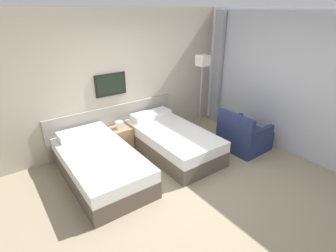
# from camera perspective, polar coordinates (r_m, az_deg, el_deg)

# --- Properties ---
(ground_plane) EXTENTS (16.00, 16.00, 0.00)m
(ground_plane) POSITION_cam_1_polar(r_m,az_deg,el_deg) (4.44, 3.54, -12.91)
(ground_plane) COLOR gray
(wall_headboard) EXTENTS (10.00, 0.10, 2.70)m
(wall_headboard) POSITION_cam_1_polar(r_m,az_deg,el_deg) (5.47, -10.33, 9.32)
(wall_headboard) COLOR #B7AD99
(wall_headboard) RESTS_ON ground_plane
(wall_window) EXTENTS (0.21, 4.56, 2.70)m
(wall_window) POSITION_cam_1_polar(r_m,az_deg,el_deg) (5.58, 25.08, 8.15)
(wall_window) COLOR white
(wall_window) RESTS_ON ground_plane
(bed_near_door) EXTENTS (1.08, 2.04, 0.63)m
(bed_near_door) POSITION_cam_1_polar(r_m,az_deg,el_deg) (4.62, -14.51, -8.20)
(bed_near_door) COLOR brown
(bed_near_door) RESTS_ON ground_plane
(bed_near_window) EXTENTS (1.08, 2.04, 0.63)m
(bed_near_window) POSITION_cam_1_polar(r_m,az_deg,el_deg) (5.24, 0.89, -3.20)
(bed_near_window) COLOR brown
(bed_near_window) RESTS_ON ground_plane
(nightstand) EXTENTS (0.41, 0.40, 0.60)m
(nightstand) POSITION_cam_1_polar(r_m,az_deg,el_deg) (5.49, -10.28, -2.48)
(nightstand) COLOR #9E7A51
(nightstand) RESTS_ON ground_plane
(floor_lamp) EXTENTS (0.24, 0.24, 1.75)m
(floor_lamp) POSITION_cam_1_polar(r_m,az_deg,el_deg) (5.92, 7.47, 12.36)
(floor_lamp) COLOR #9E9993
(floor_lamp) RESTS_ON ground_plane
(armchair) EXTENTS (0.82, 0.86, 0.83)m
(armchair) POSITION_cam_1_polar(r_m,az_deg,el_deg) (5.60, 16.04, -2.27)
(armchair) COLOR navy
(armchair) RESTS_ON ground_plane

